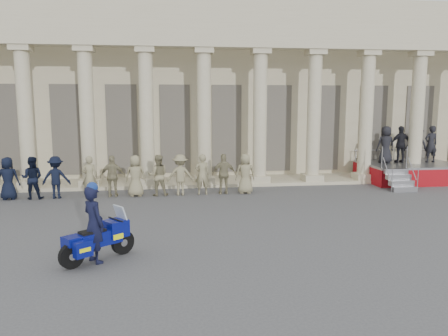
# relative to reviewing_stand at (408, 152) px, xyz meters

# --- Properties ---
(ground) EXTENTS (90.00, 90.00, 0.00)m
(ground) POSITION_rel_reviewing_stand_xyz_m (-11.39, -8.06, -1.43)
(ground) COLOR #444447
(ground) RESTS_ON ground
(building) EXTENTS (40.00, 12.50, 9.00)m
(building) POSITION_rel_reviewing_stand_xyz_m (-11.39, 6.69, 3.09)
(building) COLOR #BAAD8B
(building) RESTS_ON ground
(officer_rank) EXTENTS (18.82, 0.65, 1.73)m
(officer_rank) POSITION_rel_reviewing_stand_xyz_m (-17.70, -1.93, -0.57)
(officer_rank) COLOR black
(officer_rank) RESTS_ON ground
(reviewing_stand) EXTENTS (4.45, 4.22, 2.73)m
(reviewing_stand) POSITION_rel_reviewing_stand_xyz_m (0.00, 0.00, 0.00)
(reviewing_stand) COLOR gray
(reviewing_stand) RESTS_ON ground
(motorcycle) EXTENTS (1.68, 1.47, 1.29)m
(motorcycle) POSITION_rel_reviewing_stand_xyz_m (-13.47, -9.47, -0.88)
(motorcycle) COLOR black
(motorcycle) RESTS_ON ground
(rider) EXTENTS (0.79, 0.83, 1.99)m
(rider) POSITION_rel_reviewing_stand_xyz_m (-13.55, -9.54, -0.45)
(rider) COLOR black
(rider) RESTS_ON ground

